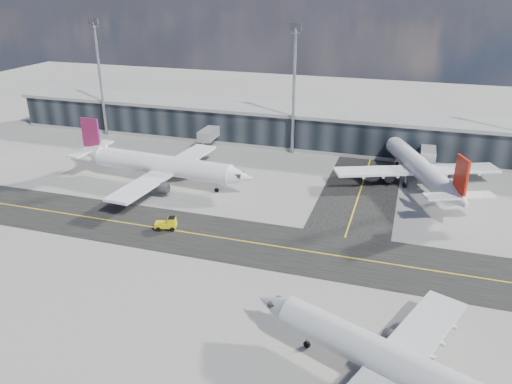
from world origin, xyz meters
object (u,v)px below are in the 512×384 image
baggage_tug (168,223)px  service_van (370,173)px  airliner_near (406,369)px  airliner_af (160,165)px  airliner_redtail (420,168)px

baggage_tug → service_van: bearing=122.4°
airliner_near → service_van: bearing=30.9°
airliner_af → baggage_tug: airliner_af is taller
baggage_tug → service_van: 44.28m
baggage_tug → airliner_af: bearing=-166.4°
service_van → airliner_redtail: bearing=-35.9°
airliner_af → service_van: size_ratio=6.45×
airliner_near → service_van: 59.50m
airliner_near → service_van: (-9.17, 58.73, -2.64)m
airliner_af → service_van: 42.55m
airliner_af → baggage_tug: (10.56, -17.79, -2.79)m
airliner_near → airliner_redtail: bearing=21.6°
baggage_tug → service_van: size_ratio=0.61×
airliner_redtail → baggage_tug: bearing=-163.0°
airliner_redtail → airliner_af: bearing=173.3°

